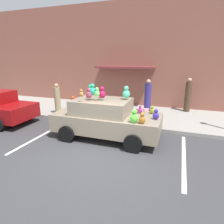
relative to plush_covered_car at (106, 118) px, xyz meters
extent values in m
plane|color=#38383A|center=(0.38, -1.73, -0.81)|extent=(60.00, 60.00, 0.00)
cube|color=gray|center=(0.38, 3.27, -0.74)|extent=(24.00, 4.00, 0.15)
cube|color=brown|center=(0.38, 5.42, 2.39)|extent=(24.00, 0.30, 6.40)
cube|color=brown|center=(-0.62, 4.87, 1.74)|extent=(3.60, 1.10, 0.12)
cube|color=silver|center=(2.97, -0.73, -0.81)|extent=(0.12, 3.60, 0.01)
cube|color=silver|center=(-2.58, -0.73, -0.81)|extent=(0.12, 3.60, 0.01)
cube|color=gray|center=(0.05, 0.00, -0.17)|extent=(4.15, 1.79, 0.68)
cube|color=gray|center=(-0.16, 0.00, 0.45)|extent=(2.16, 1.58, 0.56)
cylinder|color=black|center=(1.33, 0.90, -0.49)|extent=(0.64, 0.22, 0.64)
cylinder|color=black|center=(1.33, -0.90, -0.49)|extent=(0.64, 0.22, 0.64)
cylinder|color=black|center=(-1.24, 0.90, -0.49)|extent=(0.64, 0.22, 0.64)
cylinder|color=black|center=(-1.24, -0.90, -0.49)|extent=(0.64, 0.22, 0.64)
ellipsoid|color=#9D2876|center=(1.25, 0.51, 0.28)|extent=(0.18, 0.15, 0.21)
sphere|color=#9D2876|center=(1.25, 0.51, 0.43)|extent=(0.11, 0.11, 0.11)
ellipsoid|color=#AE7136|center=(-0.69, -0.63, 1.01)|extent=(0.16, 0.13, 0.19)
sphere|color=#AE7136|center=(-0.69, -0.63, 1.14)|extent=(0.10, 0.10, 0.10)
ellipsoid|color=#17EE9B|center=(-0.24, 0.25, 0.92)|extent=(0.22, 0.18, 0.26)
sphere|color=#17EE9B|center=(-0.24, 0.25, 1.10)|extent=(0.14, 0.14, 0.14)
ellipsoid|color=#20A381|center=(-0.41, -0.26, 1.08)|extent=(0.25, 0.21, 0.30)
sphere|color=#20A381|center=(-0.41, -0.26, 1.29)|extent=(0.16, 0.16, 0.16)
ellipsoid|color=#4BC69D|center=(0.74, 0.27, 0.95)|extent=(0.28, 0.23, 0.33)
sphere|color=#4BC69D|center=(0.74, 0.27, 1.18)|extent=(0.18, 0.18, 0.18)
ellipsoid|color=#24B56A|center=(-0.62, 0.17, 0.31)|extent=(0.23, 0.19, 0.27)
sphere|color=#24B56A|center=(-0.62, 0.17, 0.50)|extent=(0.15, 0.15, 0.15)
ellipsoid|color=#933551|center=(-0.54, -0.33, 0.95)|extent=(0.23, 0.19, 0.27)
sphere|color=#933551|center=(-0.54, -0.33, 1.14)|extent=(0.15, 0.15, 0.15)
ellipsoid|color=olive|center=(1.71, 0.62, 0.28)|extent=(0.18, 0.15, 0.22)
sphere|color=olive|center=(1.71, 0.62, 0.43)|extent=(0.12, 0.12, 0.12)
ellipsoid|color=#AE1545|center=(-0.07, -0.16, 0.97)|extent=(0.25, 0.21, 0.30)
sphere|color=#AE1545|center=(-0.07, -0.16, 1.18)|extent=(0.16, 0.16, 0.16)
ellipsoid|color=#B5411E|center=(-1.83, 0.66, 0.33)|extent=(0.27, 0.22, 0.32)
sphere|color=#B5411E|center=(-1.83, 0.66, 0.56)|extent=(0.17, 0.17, 0.17)
ellipsoid|color=#4EA026|center=(0.80, 0.39, 0.30)|extent=(0.21, 0.18, 0.25)
sphere|color=#4EA026|center=(0.80, 0.39, 0.47)|extent=(0.14, 0.14, 0.14)
ellipsoid|color=teal|center=(0.82, 0.22, 0.27)|extent=(0.16, 0.13, 0.19)
sphere|color=teal|center=(0.82, 0.22, 0.40)|extent=(0.10, 0.10, 0.10)
ellipsoid|color=#69DF62|center=(-0.22, -0.30, 1.02)|extent=(0.20, 0.16, 0.23)
sphere|color=#69DF62|center=(-0.22, -0.30, 1.18)|extent=(0.13, 0.13, 0.13)
ellipsoid|color=#1BD568|center=(-0.66, 0.01, 1.07)|extent=(0.19, 0.15, 0.22)
sphere|color=#1BD568|center=(-0.66, 0.01, 1.22)|extent=(0.12, 0.12, 0.12)
ellipsoid|color=#63E844|center=(1.30, -0.71, 0.34)|extent=(0.28, 0.23, 0.33)
sphere|color=#63E844|center=(1.30, -0.71, 0.56)|extent=(0.18, 0.18, 0.18)
ellipsoid|color=#B06620|center=(1.57, -0.70, 0.30)|extent=(0.22, 0.18, 0.26)
sphere|color=#B06620|center=(1.57, -0.70, 0.49)|extent=(0.14, 0.14, 0.14)
ellipsoid|color=#342AA2|center=(1.93, -0.08, 0.30)|extent=(0.22, 0.18, 0.26)
sphere|color=#342AA2|center=(1.93, -0.08, 0.48)|extent=(0.14, 0.14, 0.14)
cylinder|color=black|center=(-4.65, 0.83, -0.49)|extent=(0.64, 0.22, 0.64)
ellipsoid|color=pink|center=(1.27, 1.84, -0.42)|extent=(0.38, 0.32, 0.47)
sphere|color=pink|center=(1.27, 1.84, -0.09)|extent=(0.27, 0.27, 0.27)
sphere|color=pink|center=(1.18, 1.84, 0.01)|extent=(0.11, 0.11, 0.11)
sphere|color=pink|center=(1.36, 1.84, 0.01)|extent=(0.11, 0.11, 0.11)
cylinder|color=navy|center=(1.05, 3.57, 0.16)|extent=(0.36, 0.36, 1.64)
sphere|color=tan|center=(1.05, 3.57, 1.08)|extent=(0.22, 0.22, 0.22)
cylinder|color=#4A3523|center=(3.12, 4.68, 0.18)|extent=(0.34, 0.34, 1.68)
sphere|color=tan|center=(3.12, 4.68, 1.12)|extent=(0.22, 0.22, 0.22)
cylinder|color=tan|center=(-3.48, 1.77, 0.06)|extent=(0.31, 0.31, 1.45)
sphere|color=tan|center=(-3.48, 1.77, 0.89)|extent=(0.20, 0.20, 0.20)
camera|label=1|loc=(2.65, -6.71, 2.27)|focal=30.73mm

